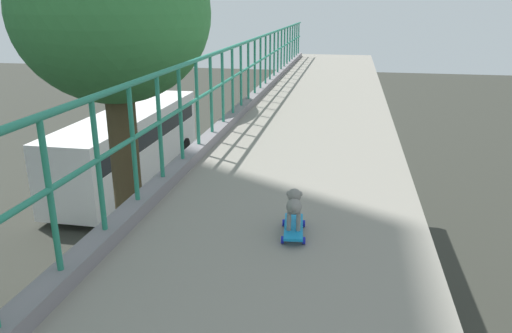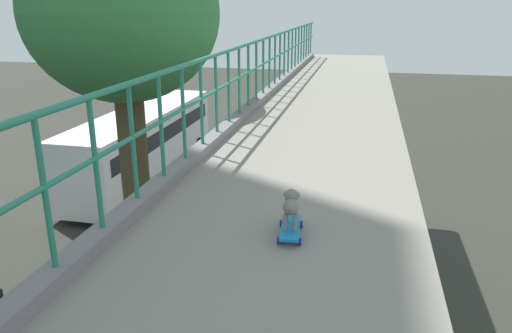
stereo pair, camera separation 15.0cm
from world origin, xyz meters
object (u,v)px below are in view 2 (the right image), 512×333
Objects in this scene: city_bus at (144,140)px; toy_skateboard at (290,228)px; car_white_fifth at (111,289)px; small_dog at (291,205)px.

city_bus is 22.83× the size of toy_skateboard.
small_dog is at bearing -48.87° from car_white_fifth.
city_bus is at bearing 119.46° from toy_skateboard.
small_dog is (5.93, -6.79, 5.89)m from car_white_fifth.
small_dog is (-0.00, 0.02, 0.21)m from toy_skateboard.
car_white_fifth is 10.66m from toy_skateboard.
city_bus is (-3.74, 10.31, 1.25)m from car_white_fifth.
toy_skateboard is (9.67, -17.12, 4.42)m from city_bus.
small_dog is (9.67, -17.10, 4.63)m from city_bus.
small_dog reaches higher than city_bus.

